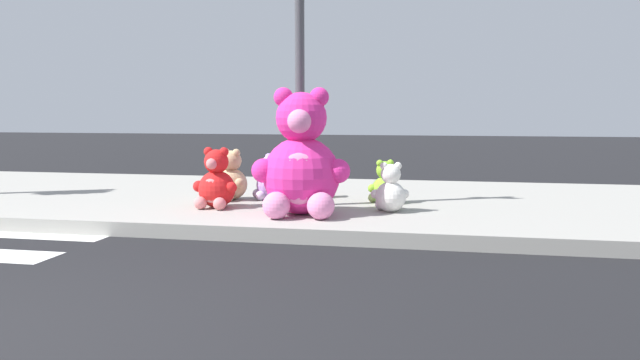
{
  "coord_description": "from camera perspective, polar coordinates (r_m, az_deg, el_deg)",
  "views": [
    {
      "loc": [
        2.63,
        -2.59,
        1.25
      ],
      "look_at": [
        1.4,
        3.6,
        0.55
      ],
      "focal_mm": 34.84,
      "sensor_mm": 36.0,
      "label": 1
    }
  ],
  "objects": [
    {
      "name": "sidewalk",
      "position": [
        8.31,
        -7.3,
        -1.85
      ],
      "size": [
        28.0,
        4.4,
        0.15
      ],
      "primitive_type": "cube",
      "color": "#9E9B93",
      "rests_on": "ground_plane"
    },
    {
      "name": "sign_pole",
      "position": [
        7.2,
        -1.88,
        11.09
      ],
      "size": [
        0.56,
        0.11,
        3.2
      ],
      "color": "#4C4C51",
      "rests_on": "sidewalk"
    },
    {
      "name": "plush_pink_large",
      "position": [
        6.59,
        -1.74,
        1.46
      ],
      "size": [
        1.04,
        0.94,
        1.35
      ],
      "color": "#F22D93",
      "rests_on": "sidewalk"
    },
    {
      "name": "plush_lime",
      "position": [
        7.48,
        5.91,
        -0.53
      ],
      "size": [
        0.37,
        0.38,
        0.53
      ],
      "color": "#8CD133",
      "rests_on": "sidewalk"
    },
    {
      "name": "plush_white",
      "position": [
        6.85,
        6.48,
        -1.09
      ],
      "size": [
        0.42,
        0.39,
        0.55
      ],
      "color": "white",
      "rests_on": "sidewalk"
    },
    {
      "name": "plush_yellow",
      "position": [
        7.92,
        -0.5,
        -0.27
      ],
      "size": [
        0.33,
        0.37,
        0.48
      ],
      "color": "yellow",
      "rests_on": "sidewalk"
    },
    {
      "name": "plush_red",
      "position": [
        7.18,
        -9.54,
        -0.33
      ],
      "size": [
        0.54,
        0.48,
        0.69
      ],
      "color": "red",
      "rests_on": "sidewalk"
    },
    {
      "name": "plush_lavender",
      "position": [
        7.82,
        -4.71,
        -0.08
      ],
      "size": [
        0.41,
        0.4,
        0.57
      ],
      "color": "#B28CD8",
      "rests_on": "sidewalk"
    },
    {
      "name": "plush_tan",
      "position": [
        7.8,
        -8.23,
        0.05
      ],
      "size": [
        0.46,
        0.46,
        0.64
      ],
      "color": "tan",
      "rests_on": "sidewalk"
    }
  ]
}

